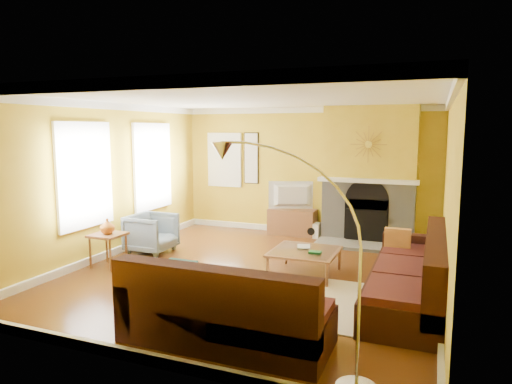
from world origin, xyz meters
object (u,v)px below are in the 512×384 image
at_px(media_console, 292,222).
at_px(armchair, 152,233).
at_px(coffee_table, 305,262).
at_px(side_table, 108,250).
at_px(sectional_sofa, 310,268).
at_px(arc_lamp, 293,266).

distance_m(media_console, armchair, 3.04).
bearing_deg(coffee_table, side_table, -166.07).
height_order(sectional_sofa, side_table, sectional_sofa).
xyz_separation_m(media_console, side_table, (-2.12, -3.32, 0.00)).
bearing_deg(coffee_table, media_console, 111.14).
bearing_deg(sectional_sofa, side_table, 175.53).
relative_size(coffee_table, arc_lamp, 0.47).
bearing_deg(side_table, arc_lamp, -29.63).
distance_m(coffee_table, armchair, 2.98).
distance_m(sectional_sofa, coffee_table, 1.13).
distance_m(coffee_table, media_console, 2.73).
bearing_deg(sectional_sofa, coffee_table, 109.08).
height_order(sectional_sofa, arc_lamp, arc_lamp).
relative_size(sectional_sofa, coffee_table, 3.77).
xyz_separation_m(coffee_table, armchair, (-2.97, 0.25, 0.16)).
height_order(coffee_table, side_table, side_table).
bearing_deg(sectional_sofa, armchair, 158.77).
height_order(side_table, arc_lamp, arc_lamp).
xyz_separation_m(sectional_sofa, media_console, (-1.35, 3.59, -0.17)).
xyz_separation_m(sectional_sofa, arc_lamp, (0.35, -1.90, 0.61)).
distance_m(armchair, arc_lamp, 4.92).
height_order(sectional_sofa, media_console, sectional_sofa).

